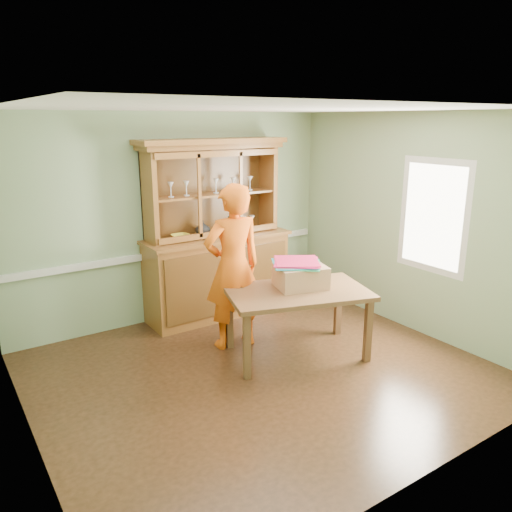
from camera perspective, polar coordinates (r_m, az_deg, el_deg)
floor at (r=5.46m, az=0.75°, el=-13.13°), size 4.50×4.50×0.00m
ceiling at (r=4.80m, az=0.86°, el=16.51°), size 4.50×4.50×0.00m
wall_back at (r=6.66m, az=-9.06°, el=4.32°), size 4.50×0.00×4.50m
wall_left at (r=4.17m, az=-25.64°, el=-3.73°), size 0.00×4.00×4.00m
wall_right at (r=6.47m, az=17.45°, el=3.49°), size 0.00×4.00×4.00m
wall_front at (r=3.58m, az=19.44°, el=-6.07°), size 4.50×0.00×4.50m
chair_rail at (r=6.74m, az=-8.81°, el=0.53°), size 4.41×0.05×0.08m
framed_map at (r=4.40m, az=-26.29°, el=-0.11°), size 0.03×0.60×0.46m
window_panel at (r=6.25m, az=19.56°, el=4.31°), size 0.03×0.96×1.36m
china_hutch at (r=6.73m, az=-4.57°, el=0.03°), size 2.01×0.67×2.37m
dining_table at (r=5.59m, az=4.75°, el=-4.79°), size 1.75×1.35×0.77m
cardboard_box at (r=5.63m, az=5.12°, el=-2.34°), size 0.63×0.56×0.25m
kite_stack at (r=5.61m, az=4.74°, el=-0.81°), size 0.67×0.67×0.04m
person at (r=5.72m, az=-2.66°, el=-1.29°), size 0.75×0.53×1.93m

